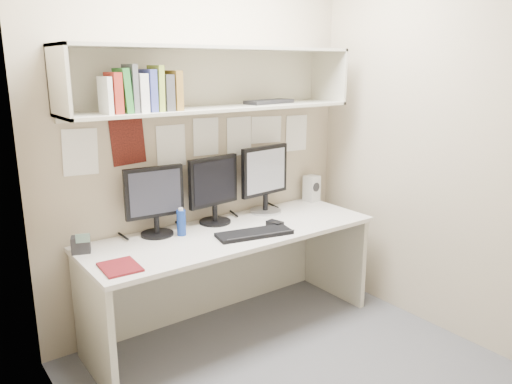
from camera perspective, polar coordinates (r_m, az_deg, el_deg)
floor at (r=3.21m, az=4.22°, el=-19.94°), size 2.40×2.00×0.01m
wall_back at (r=3.51m, az=-6.07°, el=5.96°), size 2.40×0.02×2.60m
wall_front at (r=2.07m, az=23.09°, el=-0.98°), size 2.40×0.02×2.60m
wall_left at (r=2.14m, az=-20.44°, el=-0.30°), size 0.02×2.00×2.60m
wall_right at (r=3.60m, az=19.42°, el=5.43°), size 0.02×2.00×2.60m
desk at (r=3.49m, az=-2.70°, el=-10.08°), size 2.00×0.70×0.73m
overhead_hutch at (r=3.35m, az=-5.02°, el=12.81°), size 2.00×0.38×0.40m
pinned_papers at (r=3.51m, az=-5.99°, el=5.14°), size 1.92×0.01×0.48m
monitor_left at (r=3.26m, az=-11.50°, el=-0.69°), size 0.39×0.21×0.45m
monitor_center at (r=3.46m, az=-4.86°, el=0.54°), size 0.40×0.22×0.47m
monitor_right at (r=3.70m, az=1.02°, el=1.74°), size 0.43×0.24×0.50m
keyboard at (r=3.25m, az=-0.20°, el=-4.77°), size 0.52×0.27×0.02m
mouse at (r=3.44m, az=2.17°, el=-3.62°), size 0.09×0.12×0.03m
speaker at (r=4.07m, az=6.38°, el=0.42°), size 0.12×0.12×0.21m
blue_bottle at (r=3.27m, az=-8.53°, el=-3.45°), size 0.06×0.06×0.18m
maroon_notebook at (r=2.85m, az=-15.28°, el=-8.27°), size 0.21×0.25×0.01m
desk_phone at (r=3.13m, az=-19.38°, el=-5.66°), size 0.13×0.13×0.13m
book_stack at (r=3.01m, az=-12.90°, el=11.15°), size 0.46×0.17×0.27m
hutch_tray at (r=3.58m, az=1.50°, el=10.28°), size 0.39×0.19×0.03m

